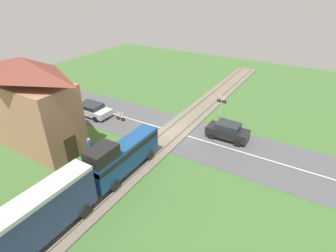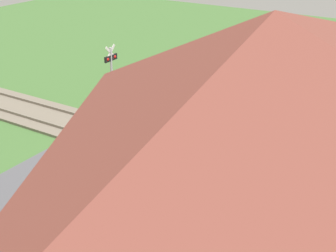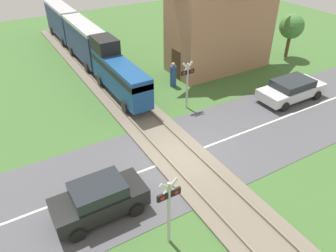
{
  "view_description": "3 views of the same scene",
  "coord_description": "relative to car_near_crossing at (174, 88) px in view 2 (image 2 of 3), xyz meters",
  "views": [
    {
      "loc": [
        -10.61,
        18.73,
        12.45
      ],
      "look_at": [
        0.0,
        1.16,
        1.2
      ],
      "focal_mm": 28.0,
      "sensor_mm": 36.0,
      "label": 1
    },
    {
      "loc": [
        14.02,
        9.92,
        8.81
      ],
      "look_at": [
        0.0,
        1.16,
        1.2
      ],
      "focal_mm": 50.0,
      "sensor_mm": 36.0,
      "label": 2
    },
    {
      "loc": [
        -6.99,
        -10.67,
        10.29
      ],
      "look_at": [
        0.0,
        1.16,
        1.2
      ],
      "focal_mm": 35.0,
      "sensor_mm": 36.0,
      "label": 3
    }
  ],
  "objects": [
    {
      "name": "crossing_signal_west_approach",
      "position": [
        1.68,
        -2.52,
        1.13
      ],
      "size": [
        0.9,
        0.18,
        3.02
      ],
      "color": "#B7B7B7",
      "rests_on": "ground_plane"
    },
    {
      "name": "track_bed",
      "position": [
        4.67,
        1.44,
        -0.75
      ],
      "size": [
        2.8,
        48.0,
        0.24
      ],
      "color": "#756B5B",
      "rests_on": "ground_plane"
    },
    {
      "name": "crossing_signal_east_approach",
      "position": [
        7.66,
        5.4,
        1.13
      ],
      "size": [
        0.9,
        0.18,
        3.02
      ],
      "color": "#B7B7B7",
      "rests_on": "ground_plane"
    },
    {
      "name": "pedestrian_by_station",
      "position": [
        8.5,
        8.37,
        -0.02
      ],
      "size": [
        0.43,
        0.43,
        1.74
      ],
      "color": "#2D4C8E",
      "rests_on": "ground_plane"
    },
    {
      "name": "ground_plane",
      "position": [
        4.67,
        1.44,
        -0.81
      ],
      "size": [
        60.0,
        60.0,
        0.0
      ],
      "primitive_type": "plane",
      "color": "#426B33"
    },
    {
      "name": "road_surface",
      "position": [
        4.67,
        1.44,
        -0.8
      ],
      "size": [
        48.0,
        6.4,
        0.02
      ],
      "color": "#515156",
      "rests_on": "ground_plane"
    },
    {
      "name": "car_near_crossing",
      "position": [
        0.0,
        0.0,
        0.0
      ],
      "size": [
        3.7,
        1.8,
        1.56
      ],
      "color": "black",
      "rests_on": "ground_plane"
    }
  ]
}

